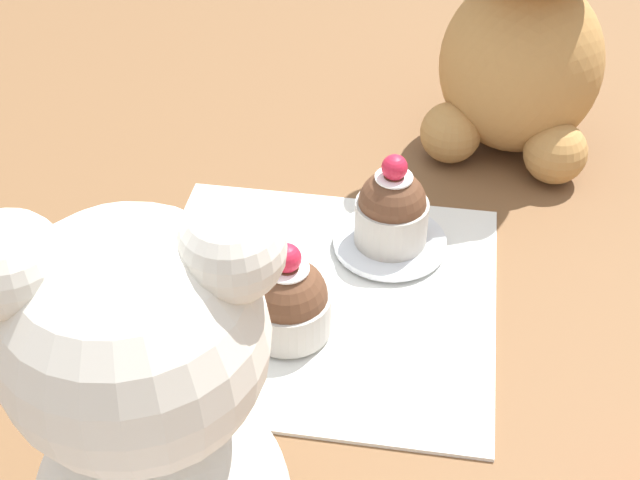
{
  "coord_description": "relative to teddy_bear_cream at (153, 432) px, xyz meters",
  "views": [
    {
      "loc": [
        -0.07,
        0.45,
        0.43
      ],
      "look_at": [
        0.0,
        0.0,
        0.06
      ],
      "focal_mm": 50.0,
      "sensor_mm": 36.0,
      "label": 1
    }
  ],
  "objects": [
    {
      "name": "ground_plane",
      "position": [
        -0.04,
        -0.22,
        -0.12
      ],
      "size": [
        4.0,
        4.0,
        0.0
      ],
      "primitive_type": "plane",
      "color": "brown"
    },
    {
      "name": "knitted_placemat",
      "position": [
        -0.04,
        -0.22,
        -0.11
      ],
      "size": [
        0.24,
        0.24,
        0.01
      ],
      "primitive_type": "cube",
      "color": "silver",
      "rests_on": "ground_plane"
    },
    {
      "name": "teddy_bear_cream",
      "position": [
        0.0,
        0.0,
        0.0
      ],
      "size": [
        0.14,
        0.14,
        0.24
      ],
      "rotation": [
        0.0,
        0.0,
        0.27
      ],
      "color": "silver",
      "rests_on": "ground_plane"
    },
    {
      "name": "teddy_bear_tan",
      "position": [
        -0.17,
        -0.44,
        0.01
      ],
      "size": [
        0.15,
        0.15,
        0.26
      ],
      "rotation": [
        0.0,
        0.0,
        2.94
      ],
      "color": "#B78447",
      "rests_on": "ground_plane"
    },
    {
      "name": "cupcake_near_cream_bear",
      "position": [
        -0.02,
        -0.18,
        -0.09
      ],
      "size": [
        0.06,
        0.06,
        0.07
      ],
      "color": "#B2ADA3",
      "rests_on": "knitted_placemat"
    },
    {
      "name": "saucer_plate",
      "position": [
        -0.08,
        -0.28,
        -0.11
      ],
      "size": [
        0.08,
        0.08,
        0.01
      ],
      "primitive_type": "cylinder",
      "color": "silver",
      "rests_on": "knitted_placemat"
    },
    {
      "name": "cupcake_near_tan_bear",
      "position": [
        -0.08,
        -0.28,
        -0.08
      ],
      "size": [
        0.05,
        0.05,
        0.07
      ],
      "color": "#B2ADA3",
      "rests_on": "saucer_plate"
    }
  ]
}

